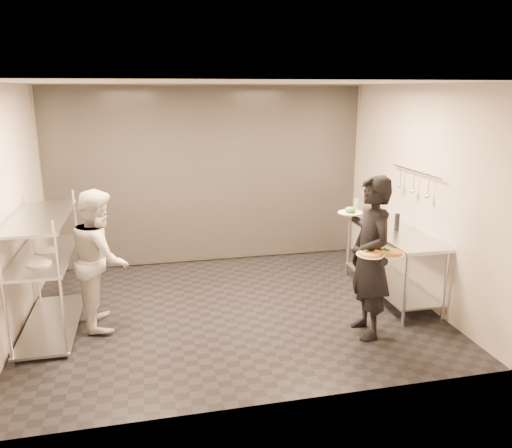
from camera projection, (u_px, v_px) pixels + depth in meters
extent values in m
cube|color=black|center=(232.00, 310.00, 6.36)|extent=(5.00, 4.00, 0.00)
cube|color=silver|center=(229.00, 82.00, 5.63)|extent=(5.00, 4.00, 0.00)
cube|color=#B6AFA3|center=(209.00, 176.00, 7.88)|extent=(5.00, 0.00, 2.80)
cube|color=#B6AFA3|center=(272.00, 256.00, 4.11)|extent=(5.00, 0.00, 2.80)
cube|color=#B6AFA3|center=(6.00, 214.00, 5.46)|extent=(0.00, 4.00, 2.80)
cube|color=#B6AFA3|center=(419.00, 194.00, 6.52)|extent=(0.00, 4.00, 2.80)
cube|color=white|center=(209.00, 176.00, 7.85)|extent=(4.90, 0.04, 2.74)
cylinder|color=silver|center=(3.00, 296.00, 4.93)|extent=(0.04, 0.04, 1.50)
cylinder|color=silver|center=(34.00, 249.00, 6.38)|extent=(0.04, 0.04, 1.50)
cylinder|color=silver|center=(61.00, 292.00, 5.04)|extent=(0.04, 0.04, 1.50)
cylinder|color=silver|center=(79.00, 246.00, 6.49)|extent=(0.04, 0.04, 1.50)
cube|color=#A9AFB3|center=(53.00, 323.00, 5.89)|extent=(0.60, 1.60, 0.03)
cube|color=#A9AFB3|center=(45.00, 255.00, 5.67)|extent=(0.60, 1.60, 0.03)
cube|color=#A9AFB3|center=(40.00, 217.00, 5.55)|extent=(0.60, 1.60, 0.03)
cylinder|color=white|center=(39.00, 263.00, 5.33)|extent=(0.26, 0.26, 0.01)
cylinder|color=white|center=(46.00, 251.00, 5.76)|extent=(0.26, 0.26, 0.01)
cylinder|color=silver|center=(405.00, 290.00, 5.84)|extent=(0.04, 0.04, 0.90)
cylinder|color=silver|center=(348.00, 246.00, 7.46)|extent=(0.04, 0.04, 0.90)
cylinder|color=silver|center=(445.00, 286.00, 5.95)|extent=(0.04, 0.04, 0.90)
cylinder|color=silver|center=(380.00, 244.00, 7.57)|extent=(0.04, 0.04, 0.90)
cube|color=#A9AFB3|center=(390.00, 283.00, 6.78)|extent=(0.57, 1.71, 0.03)
cube|color=#A9AFB3|center=(393.00, 232.00, 6.59)|extent=(0.60, 1.80, 0.04)
cylinder|color=silver|center=(416.00, 171.00, 6.43)|extent=(0.02, 1.20, 0.02)
cylinder|color=silver|center=(429.00, 186.00, 6.13)|extent=(0.01, 0.01, 0.22)
sphere|color=silver|center=(428.00, 197.00, 6.17)|extent=(0.07, 0.07, 0.07)
cylinder|color=silver|center=(414.00, 181.00, 6.46)|extent=(0.01, 0.01, 0.22)
sphere|color=silver|center=(413.00, 191.00, 6.50)|extent=(0.07, 0.07, 0.07)
cylinder|color=silver|center=(401.00, 177.00, 6.79)|extent=(0.01, 0.01, 0.22)
sphere|color=silver|center=(400.00, 186.00, 6.83)|extent=(0.07, 0.07, 0.07)
imported|color=black|center=(370.00, 258.00, 5.52)|extent=(0.46, 0.68, 1.84)
imported|color=beige|center=(100.00, 258.00, 5.82)|extent=(0.69, 0.85, 1.64)
cylinder|color=white|center=(370.00, 255.00, 5.26)|extent=(0.30, 0.30, 0.01)
cylinder|color=#AC743E|center=(371.00, 254.00, 5.26)|extent=(0.26, 0.26, 0.02)
cylinder|color=#AC5716|center=(371.00, 253.00, 5.25)|extent=(0.23, 0.23, 0.01)
sphere|color=#175C15|center=(371.00, 252.00, 5.25)|extent=(0.04, 0.04, 0.04)
cylinder|color=white|center=(388.00, 253.00, 5.35)|extent=(0.34, 0.34, 0.01)
cylinder|color=#AC743E|center=(389.00, 252.00, 5.34)|extent=(0.30, 0.30, 0.02)
cylinder|color=#AC5716|center=(389.00, 252.00, 5.34)|extent=(0.27, 0.27, 0.01)
sphere|color=#175C15|center=(389.00, 251.00, 5.34)|extent=(0.04, 0.04, 0.04)
cylinder|color=white|center=(350.00, 213.00, 5.68)|extent=(0.28, 0.28, 0.01)
ellipsoid|color=#286E1B|center=(350.00, 210.00, 5.67)|extent=(0.13, 0.13, 0.07)
cube|color=black|center=(376.00, 220.00, 6.81)|extent=(0.12, 0.23, 0.16)
cylinder|color=gray|center=(356.00, 208.00, 7.26)|extent=(0.07, 0.07, 0.26)
cylinder|color=gray|center=(373.00, 208.00, 7.32)|extent=(0.07, 0.07, 0.23)
cylinder|color=black|center=(397.00, 222.00, 6.58)|extent=(0.07, 0.07, 0.23)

